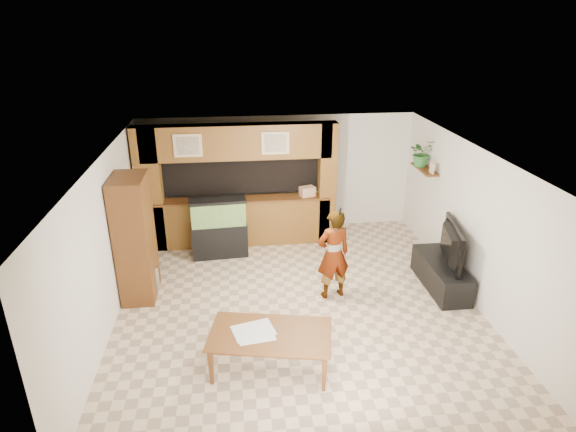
{
  "coord_description": "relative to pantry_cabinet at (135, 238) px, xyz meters",
  "views": [
    {
      "loc": [
        -0.98,
        -7.0,
        4.58
      ],
      "look_at": [
        -0.09,
        0.6,
        1.38
      ],
      "focal_mm": 30.0,
      "sensor_mm": 36.0,
      "label": 1
    }
  ],
  "objects": [
    {
      "name": "wall_shelf",
      "position": [
        5.55,
        1.35,
        0.61
      ],
      "size": [
        0.25,
        0.9,
        0.04
      ],
      "primitive_type": "cube",
      "color": "brown",
      "rests_on": "wall_right"
    },
    {
      "name": "floor",
      "position": [
        2.7,
        -0.6,
        -1.09
      ],
      "size": [
        6.5,
        6.5,
        0.0
      ],
      "primitive_type": "plane",
      "color": "#D0B490",
      "rests_on": "ground"
    },
    {
      "name": "newspaper_a",
      "position": [
        1.88,
        -2.11,
        -0.5
      ],
      "size": [
        0.64,
        0.53,
        0.01
      ],
      "primitive_type": "cube",
      "rotation": [
        0.0,
        0.0,
        0.25
      ],
      "color": "silver",
      "rests_on": "dining_table"
    },
    {
      "name": "ceiling",
      "position": [
        2.7,
        -0.6,
        1.51
      ],
      "size": [
        6.5,
        6.5,
        0.0
      ],
      "primitive_type": "plane",
      "color": "white",
      "rests_on": "wall_back"
    },
    {
      "name": "dining_table",
      "position": [
        2.1,
        -2.23,
        -0.8
      ],
      "size": [
        1.81,
        1.24,
        0.58
      ],
      "primitive_type": "imported",
      "rotation": [
        0.0,
        0.0,
        -0.2
      ],
      "color": "brown",
      "rests_on": "floor"
    },
    {
      "name": "television",
      "position": [
        5.35,
        -0.38,
        -0.22
      ],
      "size": [
        0.43,
        1.26,
        0.72
      ],
      "primitive_type": "imported",
      "rotation": [
        0.0,
        0.0,
        1.36
      ],
      "color": "black",
      "rests_on": "tv_stand"
    },
    {
      "name": "wall_back",
      "position": [
        2.7,
        2.65,
        0.21
      ],
      "size": [
        6.0,
        0.0,
        6.0
      ],
      "primitive_type": "plane",
      "rotation": [
        1.57,
        0.0,
        0.0
      ],
      "color": "silver",
      "rests_on": "floor"
    },
    {
      "name": "microphone",
      "position": [
        3.39,
        -0.59,
        0.58
      ],
      "size": [
        0.04,
        0.1,
        0.16
      ],
      "primitive_type": "cylinder",
      "rotation": [
        0.44,
        0.0,
        0.0
      ],
      "color": "black",
      "rests_on": "person"
    },
    {
      "name": "newspaper_b",
      "position": [
        1.91,
        -2.21,
        -0.5
      ],
      "size": [
        0.54,
        0.43,
        0.01
      ],
      "primitive_type": "cube",
      "rotation": [
        0.0,
        0.0,
        0.14
      ],
      "color": "silver",
      "rests_on": "dining_table"
    },
    {
      "name": "wall_clock",
      "position": [
        -0.27,
        0.4,
        0.81
      ],
      "size": [
        0.05,
        0.25,
        0.25
      ],
      "color": "black",
      "rests_on": "wall_left"
    },
    {
      "name": "aquarium",
      "position": [
        1.36,
        1.35,
        -0.49
      ],
      "size": [
        1.11,
        0.42,
        1.24
      ],
      "rotation": [
        0.0,
        0.0,
        0.07
      ],
      "color": "black",
      "rests_on": "floor"
    },
    {
      "name": "potted_plant",
      "position": [
        5.52,
        1.51,
        0.91
      ],
      "size": [
        0.62,
        0.58,
        0.56
      ],
      "primitive_type": "imported",
      "rotation": [
        0.0,
        0.0,
        0.35
      ],
      "color": "#2A692A",
      "rests_on": "wall_shelf"
    },
    {
      "name": "partition",
      "position": [
        1.75,
        2.04,
        0.22
      ],
      "size": [
        4.2,
        0.99,
        2.6
      ],
      "color": "brown",
      "rests_on": "floor"
    },
    {
      "name": "person",
      "position": [
        3.34,
        -0.43,
        -0.28
      ],
      "size": [
        0.66,
        0.5,
        1.62
      ],
      "primitive_type": "imported",
      "rotation": [
        0.0,
        0.0,
        3.34
      ],
      "color": "#A28A58",
      "rests_on": "floor"
    },
    {
      "name": "counter_box",
      "position": [
        3.23,
        1.85,
        0.05
      ],
      "size": [
        0.35,
        0.29,
        0.2
      ],
      "primitive_type": "cube",
      "rotation": [
        0.0,
        0.0,
        0.33
      ],
      "color": "tan",
      "rests_on": "partition"
    },
    {
      "name": "wall_right",
      "position": [
        5.7,
        -0.6,
        0.21
      ],
      "size": [
        0.0,
        6.5,
        6.5
      ],
      "primitive_type": "plane",
      "rotation": [
        1.57,
        0.0,
        -1.57
      ],
      "color": "silver",
      "rests_on": "floor"
    },
    {
      "name": "photo_frame",
      "position": [
        5.55,
        1.0,
        0.73
      ],
      "size": [
        0.04,
        0.16,
        0.21
      ],
      "primitive_type": "cube",
      "rotation": [
        0.0,
        0.0,
        0.04
      ],
      "color": "tan",
      "rests_on": "wall_shelf"
    },
    {
      "name": "trash_can",
      "position": [
        0.17,
        0.07,
        -0.85
      ],
      "size": [
        0.27,
        0.27,
        0.49
      ],
      "primitive_type": "cylinder",
      "color": "#B2B2B7",
      "rests_on": "floor"
    },
    {
      "name": "tv_stand",
      "position": [
        5.35,
        -0.38,
        -0.84
      ],
      "size": [
        0.56,
        1.52,
        0.51
      ],
      "primitive_type": "cube",
      "color": "black",
      "rests_on": "floor"
    },
    {
      "name": "pantry_cabinet",
      "position": [
        0.0,
        0.0,
        0.0
      ],
      "size": [
        0.55,
        0.89,
        2.18
      ],
      "primitive_type": "cube",
      "color": "brown",
      "rests_on": "floor"
    },
    {
      "name": "wall_left",
      "position": [
        -0.3,
        -0.6,
        0.21
      ],
      "size": [
        0.0,
        6.5,
        6.5
      ],
      "primitive_type": "plane",
      "rotation": [
        1.57,
        0.0,
        1.57
      ],
      "color": "silver",
      "rests_on": "floor"
    }
  ]
}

